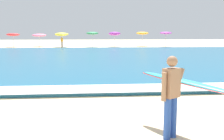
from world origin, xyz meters
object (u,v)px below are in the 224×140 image
(beach_umbrella_5, at_px, (142,33))
(beach_umbrella_0, at_px, (13,35))
(surfer_with_board, at_px, (179,88))
(beach_umbrella_2, at_px, (62,34))
(beach_umbrella_1, at_px, (39,35))
(beach_umbrella_3, at_px, (92,33))
(beach_umbrella_4, at_px, (115,34))
(beachgoer_near_row_left, at_px, (62,42))
(beach_umbrella_6, at_px, (166,33))

(beach_umbrella_5, bearing_deg, beach_umbrella_0, -179.25)
(surfer_with_board, distance_m, beach_umbrella_2, 36.17)
(beach_umbrella_0, distance_m, beach_umbrella_1, 3.94)
(beach_umbrella_1, bearing_deg, surfer_with_board, -75.35)
(beach_umbrella_2, relative_size, beach_umbrella_5, 0.96)
(beach_umbrella_3, distance_m, beach_umbrella_4, 3.75)
(beachgoer_near_row_left, bearing_deg, beach_umbrella_4, 5.62)
(surfer_with_board, bearing_deg, beach_umbrella_6, 74.02)
(beach_umbrella_1, relative_size, beach_umbrella_3, 0.96)
(beach_umbrella_0, bearing_deg, beachgoer_near_row_left, -10.81)
(beach_umbrella_0, distance_m, beach_umbrella_6, 23.98)
(beach_umbrella_5, bearing_deg, beach_umbrella_2, -172.74)
(beach_umbrella_5, bearing_deg, beach_umbrella_1, 178.93)
(beach_umbrella_1, relative_size, beach_umbrella_5, 0.96)
(beach_umbrella_6, bearing_deg, beach_umbrella_2, -179.68)
(surfer_with_board, xyz_separation_m, beach_umbrella_5, (6.77, 37.28, 1.08))
(beach_umbrella_3, bearing_deg, beachgoer_near_row_left, 174.35)
(beach_umbrella_4, bearing_deg, beachgoer_near_row_left, -174.38)
(beach_umbrella_4, bearing_deg, beach_umbrella_1, 174.11)
(surfer_with_board, xyz_separation_m, beach_umbrella_4, (2.12, 36.35, 1.00))
(beach_umbrella_1, distance_m, beach_umbrella_3, 8.79)
(surfer_with_board, relative_size, beach_umbrella_2, 1.05)
(beach_umbrella_1, height_order, beach_umbrella_4, beach_umbrella_4)
(beach_umbrella_1, bearing_deg, beachgoer_near_row_left, -28.52)
(beach_umbrella_6, height_order, beachgoer_near_row_left, beach_umbrella_6)
(beach_umbrella_3, bearing_deg, beach_umbrella_1, 163.46)
(beach_umbrella_0, relative_size, beachgoer_near_row_left, 1.36)
(beach_umbrella_1, relative_size, beach_umbrella_6, 0.96)
(beach_umbrella_4, xyz_separation_m, beach_umbrella_6, (8.11, -0.63, 0.11))
(beach_umbrella_0, xyz_separation_m, beachgoer_near_row_left, (7.65, -1.46, -1.06))
(surfer_with_board, height_order, beach_umbrella_2, beach_umbrella_2)
(surfer_with_board, bearing_deg, beach_umbrella_2, 99.71)
(beach_umbrella_2, xyz_separation_m, beach_umbrella_5, (12.86, 1.64, 0.17))
(beach_umbrella_0, distance_m, beachgoer_near_row_left, 7.86)
(beach_umbrella_0, bearing_deg, beach_umbrella_3, -8.87)
(beach_umbrella_0, bearing_deg, beach_umbrella_5, 0.75)
(beach_umbrella_0, bearing_deg, beach_umbrella_6, -3.06)
(surfer_with_board, bearing_deg, beach_umbrella_0, 110.34)
(beach_umbrella_1, bearing_deg, beach_umbrella_4, -5.89)
(beach_umbrella_1, distance_m, beach_umbrella_5, 16.60)
(beach_umbrella_4, bearing_deg, beach_umbrella_6, -4.41)
(beach_umbrella_0, height_order, beach_umbrella_2, beach_umbrella_2)
(surfer_with_board, relative_size, beach_umbrella_1, 1.05)
(surfer_with_board, height_order, beach_umbrella_5, beach_umbrella_5)
(beach_umbrella_3, bearing_deg, surfer_with_board, -87.71)
(beach_umbrella_0, relative_size, beach_umbrella_6, 0.91)
(surfer_with_board, xyz_separation_m, beach_umbrella_1, (-9.82, 37.59, 0.77))
(beach_umbrella_6, bearing_deg, beach_umbrella_5, 155.92)
(beachgoer_near_row_left, bearing_deg, beach_umbrella_2, 106.09)
(beach_umbrella_0, height_order, beach_umbrella_1, beach_umbrella_0)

